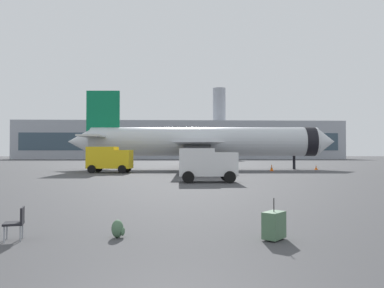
{
  "coord_description": "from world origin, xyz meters",
  "views": [
    {
      "loc": [
        0.2,
        -5.56,
        2.31
      ],
      "look_at": [
        1.58,
        27.01,
        3.0
      ],
      "focal_mm": 35.61,
      "sensor_mm": 36.0,
      "label": 1
    }
  ],
  "objects_px": {
    "rolling_suitcase": "(274,225)",
    "service_truck": "(109,158)",
    "airplane_at_gate": "(202,142)",
    "cargo_van": "(207,163)",
    "safety_cone_outer": "(272,168)",
    "gate_chair": "(17,221)",
    "traveller_backpack": "(118,229)",
    "safety_cone_mid": "(189,173)",
    "safety_cone_far": "(316,168)",
    "safety_cone_near": "(235,172)"
  },
  "relations": [
    {
      "from": "rolling_suitcase",
      "to": "service_truck",
      "type": "bearing_deg",
      "value": 106.97
    },
    {
      "from": "airplane_at_gate",
      "to": "cargo_van",
      "type": "height_order",
      "value": "airplane_at_gate"
    },
    {
      "from": "safety_cone_outer",
      "to": "gate_chair",
      "type": "bearing_deg",
      "value": -113.93
    },
    {
      "from": "airplane_at_gate",
      "to": "service_truck",
      "type": "relative_size",
      "value": 7.1
    },
    {
      "from": "rolling_suitcase",
      "to": "traveller_backpack",
      "type": "relative_size",
      "value": 2.29
    },
    {
      "from": "airplane_at_gate",
      "to": "safety_cone_mid",
      "type": "height_order",
      "value": "airplane_at_gate"
    },
    {
      "from": "safety_cone_far",
      "to": "traveller_backpack",
      "type": "bearing_deg",
      "value": -117.32
    },
    {
      "from": "safety_cone_far",
      "to": "service_truck",
      "type": "bearing_deg",
      "value": -167.03
    },
    {
      "from": "safety_cone_near",
      "to": "safety_cone_mid",
      "type": "xyz_separation_m",
      "value": [
        -4.35,
        -0.38,
        -0.1
      ]
    },
    {
      "from": "cargo_van",
      "to": "traveller_backpack",
      "type": "relative_size",
      "value": 9.17
    },
    {
      "from": "safety_cone_mid",
      "to": "gate_chair",
      "type": "height_order",
      "value": "gate_chair"
    },
    {
      "from": "safety_cone_mid",
      "to": "safety_cone_far",
      "type": "height_order",
      "value": "safety_cone_mid"
    },
    {
      "from": "airplane_at_gate",
      "to": "gate_chair",
      "type": "height_order",
      "value": "airplane_at_gate"
    },
    {
      "from": "safety_cone_mid",
      "to": "airplane_at_gate",
      "type": "bearing_deg",
      "value": 81.34
    },
    {
      "from": "cargo_van",
      "to": "safety_cone_far",
      "type": "height_order",
      "value": "cargo_van"
    },
    {
      "from": "safety_cone_far",
      "to": "gate_chair",
      "type": "relative_size",
      "value": 0.71
    },
    {
      "from": "safety_cone_far",
      "to": "rolling_suitcase",
      "type": "relative_size",
      "value": 0.56
    },
    {
      "from": "gate_chair",
      "to": "safety_cone_near",
      "type": "bearing_deg",
      "value": 69.35
    },
    {
      "from": "service_truck",
      "to": "rolling_suitcase",
      "type": "relative_size",
      "value": 4.57
    },
    {
      "from": "rolling_suitcase",
      "to": "traveller_backpack",
      "type": "distance_m",
      "value": 4.17
    },
    {
      "from": "safety_cone_mid",
      "to": "safety_cone_outer",
      "type": "distance_m",
      "value": 14.46
    },
    {
      "from": "safety_cone_near",
      "to": "safety_cone_mid",
      "type": "relative_size",
      "value": 1.31
    },
    {
      "from": "safety_cone_far",
      "to": "safety_cone_mid",
      "type": "bearing_deg",
      "value": -142.92
    },
    {
      "from": "cargo_van",
      "to": "safety_cone_outer",
      "type": "xyz_separation_m",
      "value": [
        9.28,
        16.83,
        -1.04
      ]
    },
    {
      "from": "airplane_at_gate",
      "to": "rolling_suitcase",
      "type": "bearing_deg",
      "value": -91.32
    },
    {
      "from": "cargo_van",
      "to": "airplane_at_gate",
      "type": "bearing_deg",
      "value": 86.98
    },
    {
      "from": "safety_cone_outer",
      "to": "rolling_suitcase",
      "type": "height_order",
      "value": "rolling_suitcase"
    },
    {
      "from": "airplane_at_gate",
      "to": "safety_cone_mid",
      "type": "xyz_separation_m",
      "value": [
        -2.25,
        -14.75,
        -3.34
      ]
    },
    {
      "from": "gate_chair",
      "to": "safety_cone_mid",
      "type": "bearing_deg",
      "value": 78.0
    },
    {
      "from": "safety_cone_outer",
      "to": "gate_chair",
      "type": "height_order",
      "value": "gate_chair"
    },
    {
      "from": "service_truck",
      "to": "cargo_van",
      "type": "bearing_deg",
      "value": -54.33
    },
    {
      "from": "cargo_van",
      "to": "traveller_backpack",
      "type": "distance_m",
      "value": 19.12
    },
    {
      "from": "cargo_van",
      "to": "safety_cone_far",
      "type": "distance_m",
      "value": 25.15
    },
    {
      "from": "traveller_backpack",
      "to": "gate_chair",
      "type": "relative_size",
      "value": 0.56
    },
    {
      "from": "service_truck",
      "to": "safety_cone_near",
      "type": "distance_m",
      "value": 14.62
    },
    {
      "from": "airplane_at_gate",
      "to": "service_truck",
      "type": "xyz_separation_m",
      "value": [
        -10.94,
        -7.87,
        -2.05
      ]
    },
    {
      "from": "safety_cone_far",
      "to": "airplane_at_gate",
      "type": "bearing_deg",
      "value": 172.32
    },
    {
      "from": "airplane_at_gate",
      "to": "cargo_van",
      "type": "distance_m",
      "value": 21.66
    },
    {
      "from": "airplane_at_gate",
      "to": "safety_cone_far",
      "type": "xyz_separation_m",
      "value": [
        14.65,
        -1.98,
        -3.36
      ]
    },
    {
      "from": "airplane_at_gate",
      "to": "safety_cone_near",
      "type": "bearing_deg",
      "value": -81.65
    },
    {
      "from": "safety_cone_near",
      "to": "cargo_van",
      "type": "bearing_deg",
      "value": -114.41
    },
    {
      "from": "airplane_at_gate",
      "to": "safety_cone_outer",
      "type": "height_order",
      "value": "airplane_at_gate"
    },
    {
      "from": "traveller_backpack",
      "to": "gate_chair",
      "type": "xyz_separation_m",
      "value": [
        -2.61,
        -0.2,
        0.27
      ]
    },
    {
      "from": "service_truck",
      "to": "safety_cone_far",
      "type": "height_order",
      "value": "service_truck"
    },
    {
      "from": "safety_cone_outer",
      "to": "cargo_van",
      "type": "bearing_deg",
      "value": -118.87
    },
    {
      "from": "service_truck",
      "to": "cargo_van",
      "type": "distance_m",
      "value": 16.81
    },
    {
      "from": "safety_cone_far",
      "to": "rolling_suitcase",
      "type": "bearing_deg",
      "value": -111.96
    },
    {
      "from": "safety_cone_mid",
      "to": "service_truck",
      "type": "bearing_deg",
      "value": 141.62
    },
    {
      "from": "safety_cone_near",
      "to": "traveller_backpack",
      "type": "distance_m",
      "value": 26.8
    },
    {
      "from": "rolling_suitcase",
      "to": "safety_cone_mid",
      "type": "bearing_deg",
      "value": 92.9
    }
  ]
}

